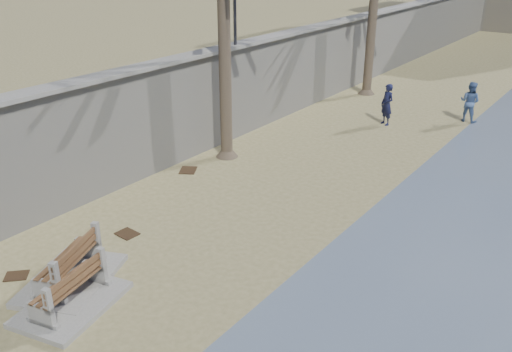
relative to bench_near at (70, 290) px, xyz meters
The scene contains 9 objects.
seawall 19.21m from the bench_near, 102.11° to the left, with size 0.45×70.00×3.50m, color gray.
wall_cap 19.41m from the bench_near, 102.11° to the left, with size 0.80×70.00×0.12m, color gray.
bench_near is the anchor object (origin of this frame).
bench_far 0.94m from the bench_near, 144.26° to the left, with size 2.47×2.87×1.01m.
person_a 15.66m from the bench_near, 89.06° to the left, with size 0.72×0.49×2.00m, color #131635.
person_b 18.38m from the bench_near, 80.81° to the left, with size 0.93×0.72×1.92m, color #466091.
debris_b 2.04m from the bench_near, behind, with size 0.51×0.41×0.03m, color #382616.
debris_c 7.63m from the bench_near, 113.83° to the left, with size 0.66×0.53×0.03m, color #382616.
debris_d 3.17m from the bench_near, 117.05° to the left, with size 0.56×0.45×0.03m, color #382616.
Camera 1 is at (7.58, -4.09, 7.18)m, focal length 38.00 mm.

